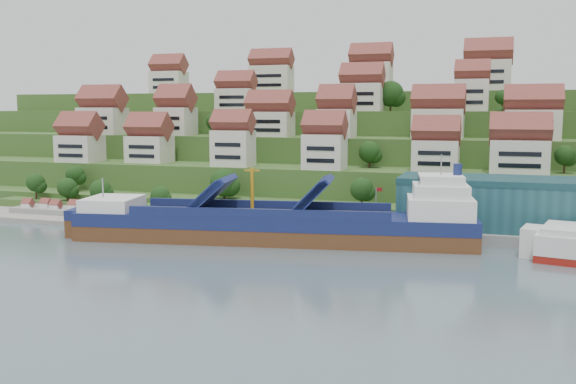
% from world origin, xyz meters
% --- Properties ---
extents(ground, '(300.00, 300.00, 0.00)m').
position_xyz_m(ground, '(0.00, 0.00, 0.00)').
color(ground, slate).
rests_on(ground, ground).
extents(quay, '(180.00, 14.00, 2.20)m').
position_xyz_m(quay, '(20.00, 15.00, 1.10)').
color(quay, gray).
rests_on(quay, ground).
extents(pebble_beach, '(45.00, 20.00, 1.00)m').
position_xyz_m(pebble_beach, '(-58.00, 12.00, 0.50)').
color(pebble_beach, gray).
rests_on(pebble_beach, ground).
extents(hillside, '(260.00, 128.00, 31.00)m').
position_xyz_m(hillside, '(0.00, 103.55, 10.66)').
color(hillside, '#2D4C1E').
rests_on(hillside, ground).
extents(hillside_village, '(159.61, 63.46, 29.16)m').
position_xyz_m(hillside_village, '(4.06, 60.60, 24.28)').
color(hillside_village, silver).
rests_on(hillside_village, ground).
extents(hillside_trees, '(143.30, 61.90, 31.06)m').
position_xyz_m(hillside_trees, '(-9.41, 44.70, 16.63)').
color(hillside_trees, '#1C4216').
rests_on(hillside_trees, ground).
extents(warehouse, '(60.00, 15.00, 10.00)m').
position_xyz_m(warehouse, '(52.00, 17.00, 7.20)').
color(warehouse, '#204F57').
rests_on(warehouse, quay).
extents(flagpole, '(1.28, 0.16, 8.00)m').
position_xyz_m(flagpole, '(18.11, 10.00, 6.88)').
color(flagpole, gray).
rests_on(flagpole, quay).
extents(beach_huts, '(14.40, 3.70, 2.20)m').
position_xyz_m(beach_huts, '(-60.00, 10.75, 2.10)').
color(beach_huts, white).
rests_on(beach_huts, pebble_beach).
extents(cargo_ship, '(78.03, 24.37, 17.09)m').
position_xyz_m(cargo_ship, '(1.70, 0.81, 3.26)').
color(cargo_ship, brown).
rests_on(cargo_ship, ground).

